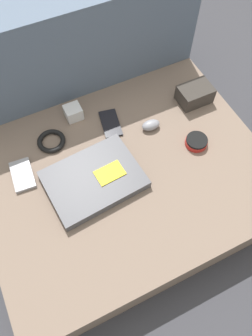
% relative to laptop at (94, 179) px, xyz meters
% --- Properties ---
extents(ground_plane, '(8.00, 8.00, 0.00)m').
position_rel_laptop_xyz_m(ground_plane, '(0.11, -0.01, -0.16)').
color(ground_plane, '#38383D').
extents(couch_seat, '(0.93, 0.73, 0.14)m').
position_rel_laptop_xyz_m(couch_seat, '(0.11, -0.01, -0.09)').
color(couch_seat, '#7A6656').
rests_on(couch_seat, ground_plane).
extents(couch_backrest, '(0.93, 0.20, 0.49)m').
position_rel_laptop_xyz_m(couch_backrest, '(0.11, 0.46, 0.08)').
color(couch_backrest, slate).
rests_on(couch_backrest, ground_plane).
extents(laptop, '(0.31, 0.24, 0.03)m').
position_rel_laptop_xyz_m(laptop, '(0.00, 0.00, 0.00)').
color(laptop, '#47474C').
rests_on(laptop, couch_seat).
extents(computer_mouse, '(0.07, 0.04, 0.03)m').
position_rel_laptop_xyz_m(computer_mouse, '(0.26, 0.11, 0.00)').
color(computer_mouse, gray).
rests_on(computer_mouse, couch_seat).
extents(speaker_puck, '(0.08, 0.08, 0.03)m').
position_rel_laptop_xyz_m(speaker_puck, '(0.37, -0.02, -0.00)').
color(speaker_puck, red).
rests_on(speaker_puck, couch_seat).
extents(phone_silver, '(0.08, 0.13, 0.01)m').
position_rel_laptop_xyz_m(phone_silver, '(0.14, 0.19, -0.01)').
color(phone_silver, black).
rests_on(phone_silver, couch_seat).
extents(phone_black, '(0.07, 0.12, 0.01)m').
position_rel_laptop_xyz_m(phone_black, '(-0.20, 0.12, -0.01)').
color(phone_black, '#99999E').
rests_on(phone_black, couch_seat).
extents(camera_pouch, '(0.12, 0.09, 0.06)m').
position_rel_laptop_xyz_m(camera_pouch, '(0.47, 0.16, 0.02)').
color(camera_pouch, '#38332D').
rests_on(camera_pouch, couch_seat).
extents(charger_brick, '(0.06, 0.06, 0.05)m').
position_rel_laptop_xyz_m(charger_brick, '(0.04, 0.28, 0.01)').
color(charger_brick, silver).
rests_on(charger_brick, couch_seat).
extents(cable_coil, '(0.10, 0.10, 0.02)m').
position_rel_laptop_xyz_m(cable_coil, '(-0.07, 0.20, -0.01)').
color(cable_coil, black).
rests_on(cable_coil, couch_seat).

